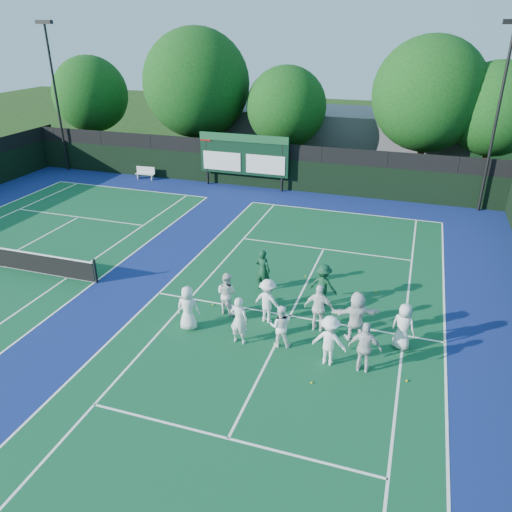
% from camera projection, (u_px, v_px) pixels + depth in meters
% --- Properties ---
extents(ground, '(120.00, 120.00, 0.00)m').
position_uv_depth(ground, '(283.00, 330.00, 17.77)').
color(ground, '#19360E').
rests_on(ground, ground).
extents(court_apron, '(34.00, 32.00, 0.01)m').
position_uv_depth(court_apron, '(148.00, 291.00, 20.34)').
color(court_apron, navy).
rests_on(court_apron, ground).
extents(near_court, '(11.05, 23.85, 0.01)m').
position_uv_depth(near_court, '(290.00, 316.00, 18.63)').
color(near_court, '#104F2B').
rests_on(near_court, ground).
extents(back_fence, '(34.00, 0.08, 3.00)m').
position_uv_depth(back_fence, '(260.00, 167.00, 32.66)').
color(back_fence, black).
rests_on(back_fence, ground).
extents(scoreboard, '(6.00, 0.21, 3.55)m').
position_uv_depth(scoreboard, '(243.00, 155.00, 32.24)').
color(scoreboard, black).
rests_on(scoreboard, ground).
extents(clubhouse, '(18.00, 6.00, 4.00)m').
position_uv_depth(clubhouse, '(342.00, 137.00, 38.13)').
color(clubhouse, slate).
rests_on(clubhouse, ground).
extents(light_pole_left, '(1.20, 0.30, 10.12)m').
position_uv_depth(light_pole_left, '(54.00, 81.00, 34.57)').
color(light_pole_left, black).
rests_on(light_pole_left, ground).
extents(light_pole_right, '(1.20, 0.30, 10.12)m').
position_uv_depth(light_pole_right, '(501.00, 98.00, 26.47)').
color(light_pole_right, black).
rests_on(light_pole_right, ground).
extents(bench, '(1.38, 0.45, 0.86)m').
position_uv_depth(bench, '(145.00, 172.00, 34.83)').
color(bench, silver).
rests_on(bench, ground).
extents(tree_a, '(5.69, 5.69, 7.81)m').
position_uv_depth(tree_a, '(93.00, 96.00, 38.46)').
color(tree_a, '#321E0D').
rests_on(tree_a, ground).
extents(tree_b, '(7.57, 7.57, 9.84)m').
position_uv_depth(tree_b, '(199.00, 86.00, 35.47)').
color(tree_b, '#321E0D').
rests_on(tree_b, ground).
extents(tree_c, '(5.46, 5.46, 7.47)m').
position_uv_depth(tree_c, '(289.00, 109.00, 34.12)').
color(tree_c, '#321E0D').
rests_on(tree_c, ground).
extents(tree_d, '(7.04, 7.04, 9.44)m').
position_uv_depth(tree_d, '(431.00, 97.00, 31.04)').
color(tree_d, '#321E0D').
rests_on(tree_d, ground).
extents(tree_e, '(5.66, 5.66, 8.05)m').
position_uv_depth(tree_e, '(498.00, 112.00, 30.19)').
color(tree_e, '#321E0D').
rests_on(tree_e, ground).
extents(tennis_ball_0, '(0.07, 0.07, 0.07)m').
position_uv_depth(tennis_ball_0, '(213.00, 305.00, 19.33)').
color(tennis_ball_0, gold).
rests_on(tennis_ball_0, ground).
extents(tennis_ball_1, '(0.07, 0.07, 0.07)m').
position_uv_depth(tennis_ball_1, '(376.00, 292.00, 20.25)').
color(tennis_ball_1, gold).
rests_on(tennis_ball_1, ground).
extents(tennis_ball_2, '(0.07, 0.07, 0.07)m').
position_uv_depth(tennis_ball_2, '(312.00, 383.00, 15.13)').
color(tennis_ball_2, gold).
rests_on(tennis_ball_2, ground).
extents(tennis_ball_3, '(0.07, 0.07, 0.07)m').
position_uv_depth(tennis_ball_3, '(194.00, 302.00, 19.53)').
color(tennis_ball_3, gold).
rests_on(tennis_ball_3, ground).
extents(tennis_ball_4, '(0.07, 0.07, 0.07)m').
position_uv_depth(tennis_ball_4, '(306.00, 276.00, 21.49)').
color(tennis_ball_4, gold).
rests_on(tennis_ball_4, ground).
extents(tennis_ball_5, '(0.07, 0.07, 0.07)m').
position_uv_depth(tennis_ball_5, '(407.00, 381.00, 15.21)').
color(tennis_ball_5, gold).
rests_on(tennis_ball_5, ground).
extents(player_front_0, '(0.89, 0.65, 1.66)m').
position_uv_depth(player_front_0, '(188.00, 308.00, 17.56)').
color(player_front_0, white).
rests_on(player_front_0, ground).
extents(player_front_1, '(0.67, 0.46, 1.76)m').
position_uv_depth(player_front_1, '(239.00, 320.00, 16.75)').
color(player_front_1, silver).
rests_on(player_front_1, ground).
extents(player_front_2, '(0.82, 0.69, 1.53)m').
position_uv_depth(player_front_2, '(280.00, 326.00, 16.64)').
color(player_front_2, white).
rests_on(player_front_2, ground).
extents(player_front_3, '(1.16, 0.73, 1.72)m').
position_uv_depth(player_front_3, '(329.00, 340.00, 15.71)').
color(player_front_3, white).
rests_on(player_front_3, ground).
extents(player_front_4, '(1.03, 0.44, 1.75)m').
position_uv_depth(player_front_4, '(365.00, 348.00, 15.34)').
color(player_front_4, silver).
rests_on(player_front_4, ground).
extents(player_back_0, '(0.96, 0.83, 1.67)m').
position_uv_depth(player_back_0, '(227.00, 293.00, 18.50)').
color(player_back_0, silver).
rests_on(player_back_0, ground).
extents(player_back_1, '(1.21, 0.86, 1.70)m').
position_uv_depth(player_back_1, '(268.00, 301.00, 17.97)').
color(player_back_1, white).
rests_on(player_back_1, ground).
extents(player_back_2, '(1.08, 0.50, 1.81)m').
position_uv_depth(player_back_2, '(319.00, 308.00, 17.42)').
color(player_back_2, white).
rests_on(player_back_2, ground).
extents(player_back_3, '(1.76, 1.07, 1.81)m').
position_uv_depth(player_back_3, '(356.00, 316.00, 16.95)').
color(player_back_3, white).
rests_on(player_back_3, ground).
extents(player_back_4, '(0.96, 0.81, 1.67)m').
position_uv_depth(player_back_4, '(403.00, 326.00, 16.49)').
color(player_back_4, silver).
rests_on(player_back_4, ground).
extents(coach_left, '(0.71, 0.53, 1.76)m').
position_uv_depth(coach_left, '(263.00, 270.00, 20.15)').
color(coach_left, '#103A23').
rests_on(coach_left, ground).
extents(coach_right, '(1.19, 0.82, 1.69)m').
position_uv_depth(coach_right, '(323.00, 285.00, 19.06)').
color(coach_right, '#103C23').
rests_on(coach_right, ground).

